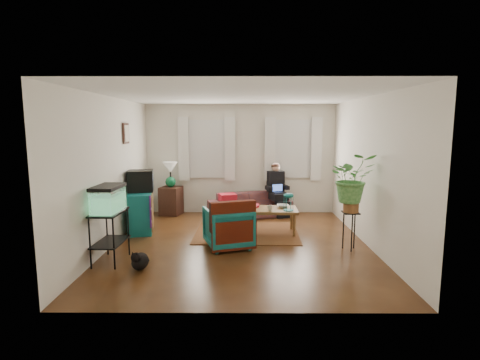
{
  "coord_description": "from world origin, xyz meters",
  "views": [
    {
      "loc": [
        0.04,
        -6.46,
        2.09
      ],
      "look_at": [
        0.0,
        0.4,
        1.1
      ],
      "focal_mm": 28.0,
      "sensor_mm": 36.0,
      "label": 1
    }
  ],
  "objects_px": {
    "coffee_table": "(267,221)",
    "plant_stand": "(350,231)",
    "armchair": "(228,225)",
    "sofa": "(250,201)",
    "dresser": "(141,212)",
    "side_table": "(171,201)",
    "aquarium_stand": "(110,237)"
  },
  "relations": [
    {
      "from": "sofa",
      "to": "dresser",
      "type": "distance_m",
      "value": 2.53
    },
    {
      "from": "coffee_table",
      "to": "plant_stand",
      "type": "relative_size",
      "value": 1.81
    },
    {
      "from": "sofa",
      "to": "dresser",
      "type": "height_order",
      "value": "dresser"
    },
    {
      "from": "armchair",
      "to": "sofa",
      "type": "bearing_deg",
      "value": -119.38
    },
    {
      "from": "sofa",
      "to": "coffee_table",
      "type": "relative_size",
      "value": 1.58
    },
    {
      "from": "side_table",
      "to": "aquarium_stand",
      "type": "bearing_deg",
      "value": -96.35
    },
    {
      "from": "sofa",
      "to": "side_table",
      "type": "xyz_separation_m",
      "value": [
        -1.87,
        0.21,
        -0.04
      ]
    },
    {
      "from": "aquarium_stand",
      "to": "coffee_table",
      "type": "xyz_separation_m",
      "value": [
        2.52,
        1.6,
        -0.15
      ]
    },
    {
      "from": "dresser",
      "to": "coffee_table",
      "type": "bearing_deg",
      "value": -13.74
    },
    {
      "from": "side_table",
      "to": "coffee_table",
      "type": "height_order",
      "value": "side_table"
    },
    {
      "from": "armchair",
      "to": "plant_stand",
      "type": "xyz_separation_m",
      "value": [
        2.07,
        -0.14,
        -0.06
      ]
    },
    {
      "from": "dresser",
      "to": "coffee_table",
      "type": "relative_size",
      "value": 0.75
    },
    {
      "from": "sofa",
      "to": "armchair",
      "type": "height_order",
      "value": "armchair"
    },
    {
      "from": "armchair",
      "to": "aquarium_stand",
      "type": "bearing_deg",
      "value": 3.69
    },
    {
      "from": "sofa",
      "to": "side_table",
      "type": "distance_m",
      "value": 1.89
    },
    {
      "from": "aquarium_stand",
      "to": "plant_stand",
      "type": "height_order",
      "value": "aquarium_stand"
    },
    {
      "from": "side_table",
      "to": "dresser",
      "type": "xyz_separation_m",
      "value": [
        -0.34,
        -1.43,
        0.07
      ]
    },
    {
      "from": "sofa",
      "to": "side_table",
      "type": "bearing_deg",
      "value": 155.24
    },
    {
      "from": "side_table",
      "to": "coffee_table",
      "type": "xyz_separation_m",
      "value": [
        2.17,
        -1.55,
        -0.09
      ]
    },
    {
      "from": "side_table",
      "to": "plant_stand",
      "type": "height_order",
      "value": "side_table"
    },
    {
      "from": "sofa",
      "to": "aquarium_stand",
      "type": "bearing_deg",
      "value": -145.57
    },
    {
      "from": "sofa",
      "to": "armchair",
      "type": "distance_m",
      "value": 2.25
    },
    {
      "from": "side_table",
      "to": "plant_stand",
      "type": "bearing_deg",
      "value": -35.92
    },
    {
      "from": "aquarium_stand",
      "to": "armchair",
      "type": "xyz_separation_m",
      "value": [
        1.8,
        0.73,
        -0.01
      ]
    },
    {
      "from": "side_table",
      "to": "aquarium_stand",
      "type": "distance_m",
      "value": 3.17
    },
    {
      "from": "coffee_table",
      "to": "plant_stand",
      "type": "height_order",
      "value": "plant_stand"
    },
    {
      "from": "armchair",
      "to": "plant_stand",
      "type": "distance_m",
      "value": 2.08
    },
    {
      "from": "armchair",
      "to": "coffee_table",
      "type": "bearing_deg",
      "value": -148.26
    },
    {
      "from": "dresser",
      "to": "armchair",
      "type": "xyz_separation_m",
      "value": [
        1.79,
        -0.98,
        -0.01
      ]
    },
    {
      "from": "sofa",
      "to": "aquarium_stand",
      "type": "relative_size",
      "value": 2.36
    },
    {
      "from": "armchair",
      "to": "plant_stand",
      "type": "bearing_deg",
      "value": 157.84
    },
    {
      "from": "plant_stand",
      "to": "aquarium_stand",
      "type": "bearing_deg",
      "value": -171.26
    }
  ]
}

